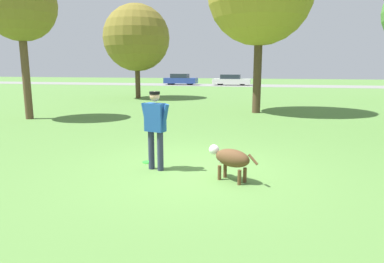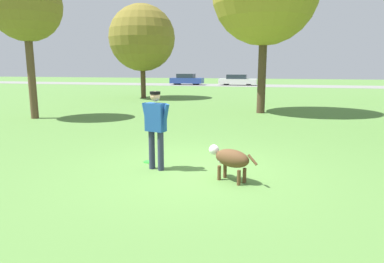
{
  "view_description": "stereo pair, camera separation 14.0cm",
  "coord_description": "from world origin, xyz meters",
  "px_view_note": "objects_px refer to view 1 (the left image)",
  "views": [
    {
      "loc": [
        1.65,
        -6.87,
        2.16
      ],
      "look_at": [
        0.14,
        -0.37,
        0.9
      ],
      "focal_mm": 32.0,
      "sensor_mm": 36.0,
      "label": 1
    },
    {
      "loc": [
        1.78,
        -6.84,
        2.16
      ],
      "look_at": [
        0.14,
        -0.37,
        0.9
      ],
      "focal_mm": 32.0,
      "sensor_mm": 36.0,
      "label": 2
    }
  ],
  "objects_px": {
    "person": "(155,124)",
    "frisbee": "(147,162)",
    "dog": "(230,158)",
    "parked_car_blue": "(181,79)",
    "tree_far_left": "(137,38)",
    "parked_car_white": "(231,80)",
    "tree_near_left": "(20,5)"
  },
  "relations": [
    {
      "from": "person",
      "to": "frisbee",
      "type": "distance_m",
      "value": 1.16
    },
    {
      "from": "frisbee",
      "to": "person",
      "type": "bearing_deg",
      "value": -51.32
    },
    {
      "from": "frisbee",
      "to": "dog",
      "type": "bearing_deg",
      "value": -22.63
    },
    {
      "from": "dog",
      "to": "frisbee",
      "type": "xyz_separation_m",
      "value": [
        -2.01,
        0.84,
        -0.43
      ]
    },
    {
      "from": "person",
      "to": "parked_car_blue",
      "type": "distance_m",
      "value": 35.62
    },
    {
      "from": "frisbee",
      "to": "parked_car_blue",
      "type": "height_order",
      "value": "parked_car_blue"
    },
    {
      "from": "dog",
      "to": "tree_far_left",
      "type": "bearing_deg",
      "value": -34.78
    },
    {
      "from": "dog",
      "to": "frisbee",
      "type": "distance_m",
      "value": 2.22
    },
    {
      "from": "parked_car_white",
      "to": "frisbee",
      "type": "bearing_deg",
      "value": -87.22
    },
    {
      "from": "person",
      "to": "tree_far_left",
      "type": "height_order",
      "value": "tree_far_left"
    },
    {
      "from": "parked_car_white",
      "to": "tree_near_left",
      "type": "bearing_deg",
      "value": -100.66
    },
    {
      "from": "person",
      "to": "parked_car_blue",
      "type": "bearing_deg",
      "value": 119.74
    },
    {
      "from": "person",
      "to": "dog",
      "type": "xyz_separation_m",
      "value": [
        1.63,
        -0.36,
        -0.55
      ]
    },
    {
      "from": "dog",
      "to": "parked_car_white",
      "type": "height_order",
      "value": "parked_car_white"
    },
    {
      "from": "tree_near_left",
      "to": "parked_car_blue",
      "type": "xyz_separation_m",
      "value": [
        -1.06,
        28.8,
        -3.93
      ]
    },
    {
      "from": "tree_far_left",
      "to": "parked_car_blue",
      "type": "xyz_separation_m",
      "value": [
        -1.83,
        18.5,
        -3.47
      ]
    },
    {
      "from": "parked_car_blue",
      "to": "tree_far_left",
      "type": "bearing_deg",
      "value": -84.78
    },
    {
      "from": "tree_near_left",
      "to": "parked_car_blue",
      "type": "distance_m",
      "value": 29.09
    },
    {
      "from": "person",
      "to": "parked_car_blue",
      "type": "relative_size",
      "value": 0.42
    },
    {
      "from": "parked_car_blue",
      "to": "dog",
      "type": "bearing_deg",
      "value": -73.99
    },
    {
      "from": "tree_near_left",
      "to": "frisbee",
      "type": "bearing_deg",
      "value": -36.02
    },
    {
      "from": "dog",
      "to": "tree_far_left",
      "type": "xyz_separation_m",
      "value": [
        -8.47,
        16.41,
        3.69
      ]
    },
    {
      "from": "dog",
      "to": "parked_car_white",
      "type": "xyz_separation_m",
      "value": [
        -4.08,
        35.38,
        0.19
      ]
    },
    {
      "from": "person",
      "to": "tree_near_left",
      "type": "height_order",
      "value": "tree_near_left"
    },
    {
      "from": "tree_far_left",
      "to": "dog",
      "type": "bearing_deg",
      "value": -62.69
    },
    {
      "from": "parked_car_blue",
      "to": "parked_car_white",
      "type": "bearing_deg",
      "value": 3.9
    },
    {
      "from": "dog",
      "to": "frisbee",
      "type": "relative_size",
      "value": 4.7
    },
    {
      "from": "parked_car_white",
      "to": "dog",
      "type": "bearing_deg",
      "value": -84.07
    },
    {
      "from": "dog",
      "to": "parked_car_white",
      "type": "distance_m",
      "value": 35.61
    },
    {
      "from": "tree_near_left",
      "to": "tree_far_left",
      "type": "relative_size",
      "value": 0.95
    },
    {
      "from": "frisbee",
      "to": "parked_car_blue",
      "type": "bearing_deg",
      "value": 103.68
    },
    {
      "from": "tree_far_left",
      "to": "frisbee",
      "type": "bearing_deg",
      "value": -67.46
    }
  ]
}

